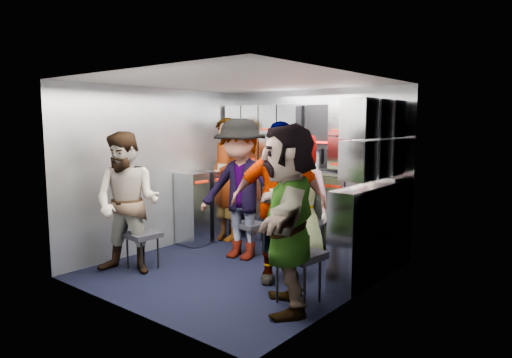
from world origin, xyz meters
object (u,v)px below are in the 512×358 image
Objects in this scene: attendant_arc_c at (301,196)px; attendant_arc_d at (278,202)px; attendant_standing at (226,179)px; attendant_arc_b at (240,189)px; jump_seat_mid_left at (250,227)px; jump_seat_center at (308,225)px; attendant_arc_a at (128,203)px; attendant_arc_e at (288,218)px; jump_seat_mid_right at (288,241)px; jump_seat_near_left at (142,237)px; jump_seat_near_right at (299,257)px.

attendant_arc_c is 0.92× the size of attendant_arc_d.
attendant_standing is 0.95m from attendant_arc_b.
attendant_arc_b is (0.00, -0.18, 0.49)m from jump_seat_mid_left.
attendant_arc_c is at bearing -90.00° from jump_seat_center.
attendant_arc_a is 1.66m from attendant_arc_d.
attendant_arc_e reaches higher than jump_seat_mid_left.
attendant_standing is (-0.77, 0.39, 0.50)m from jump_seat_mid_left.
jump_seat_mid_right is 0.97m from attendant_arc_b.
jump_seat_mid_right is 0.26× the size of attendant_arc_d.
attendant_arc_d is at bearing 2.73° from attendant_arc_a.
jump_seat_center is 2.22m from attendant_arc_a.
jump_seat_mid_left is 0.76m from attendant_arc_c.
attendant_arc_d is (0.27, -0.83, 0.07)m from attendant_arc_c.
attendant_arc_c reaches higher than jump_seat_mid_right.
attendant_arc_d is (0.84, -0.36, -0.02)m from attendant_arc_b.
jump_seat_mid_right is at bearing 30.34° from jump_seat_near_left.
attendant_standing reaches higher than jump_seat_mid_right.
jump_seat_mid_right is 1.80m from attendant_arc_a.
attendant_arc_a is at bearing 175.43° from attendant_arc_d.
jump_seat_near_left is 1.95m from jump_seat_near_right.
attendant_arc_b is at bearing -19.79° from attendant_standing.
attendant_arc_d is (1.43, 0.84, 0.06)m from attendant_arc_a.
jump_seat_near_left is 0.24× the size of attendant_standing.
jump_seat_center is at bearing 108.06° from jump_seat_mid_right.
jump_seat_mid_right is 0.26× the size of attendant_arc_b.
jump_seat_mid_right is at bearing 7.81° from attendant_arc_a.
jump_seat_near_left is at bearing -116.52° from jump_seat_mid_left.
jump_seat_mid_left is 0.53m from attendant_arc_b.
attendant_arc_d reaches higher than attendant_arc_c.
attendant_arc_b reaches higher than jump_seat_near_right.
attendant_standing is 1.10× the size of attendant_arc_a.
attendant_arc_e is (1.33, -0.89, -0.02)m from attendant_arc_b.
jump_seat_near_right is 0.28× the size of attendant_standing.
attendant_arc_b is at bearing 35.88° from attendant_arc_a.
jump_seat_center is at bearing 39.49° from attendant_arc_b.
jump_seat_near_right reaches higher than jump_seat_mid_left.
jump_seat_near_left is 0.96× the size of jump_seat_mid_right.
attendant_arc_d reaches higher than attendant_arc_e.
attendant_arc_c is (1.16, 1.49, 0.40)m from jump_seat_near_left.
jump_seat_near_left is at bearing 62.39° from attendant_arc_a.
jump_seat_mid_right is 0.49m from attendant_arc_d.
jump_seat_near_left is at bearing -67.07° from attendant_standing.
attendant_arc_e is at bearing 3.56° from jump_seat_near_left.
jump_seat_center is at bearing 168.76° from attendant_arc_e.
jump_seat_mid_left is at bearing -161.65° from attendant_arc_c.
attendant_arc_a reaches higher than jump_seat_mid_right.
attendant_standing is at bearing 153.13° from jump_seat_mid_left.
attendant_arc_e is (2.10, -1.46, -0.03)m from attendant_standing.
jump_seat_center is at bearing 39.82° from jump_seat_mid_left.
attendant_arc_c is 0.93× the size of attendant_arc_e.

